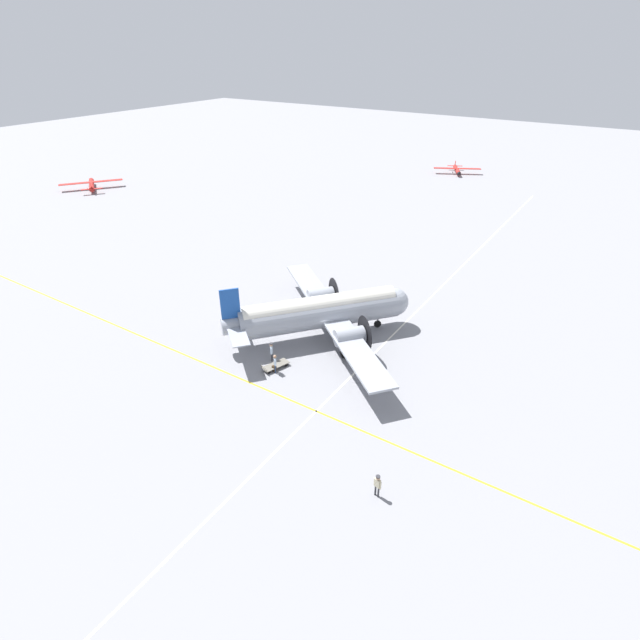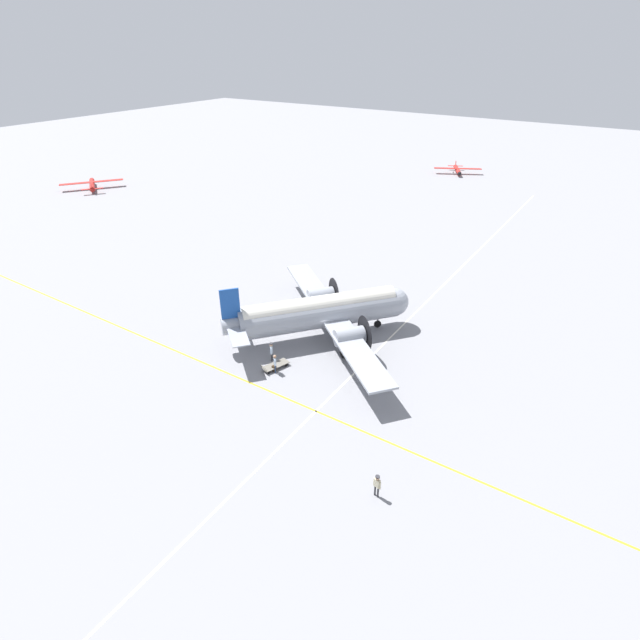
% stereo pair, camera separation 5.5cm
% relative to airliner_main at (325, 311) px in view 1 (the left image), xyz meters
% --- Properties ---
extents(ground_plane, '(300.00, 300.00, 0.00)m').
position_rel_airliner_main_xyz_m(ground_plane, '(0.30, 0.36, -2.62)').
color(ground_plane, gray).
extents(apron_line_eastwest, '(120.00, 0.16, 0.01)m').
position_rel_airliner_main_xyz_m(apron_line_eastwest, '(0.30, 9.44, -2.62)').
color(apron_line_eastwest, gold).
rests_on(apron_line_eastwest, ground_plane).
extents(apron_line_northsouth, '(0.16, 120.00, 0.01)m').
position_rel_airliner_main_xyz_m(apron_line_northsouth, '(-5.28, 0.36, -2.62)').
color(apron_line_northsouth, silver).
rests_on(apron_line_northsouth, ground_plane).
extents(airliner_main, '(19.87, 18.26, 6.11)m').
position_rel_airliner_main_xyz_m(airliner_main, '(0.00, 0.00, 0.00)').
color(airliner_main, '#9399A3').
rests_on(airliner_main, ground_plane).
extents(crew_foreground, '(0.56, 0.33, 1.67)m').
position_rel_airliner_main_xyz_m(crew_foreground, '(-12.72, 14.01, -1.58)').
color(crew_foreground, '#2D2D33').
rests_on(crew_foreground, ground_plane).
extents(passenger_boarding, '(0.42, 0.52, 1.80)m').
position_rel_airliner_main_xyz_m(passenger_boarding, '(1.59, 5.98, -1.49)').
color(passenger_boarding, '#2D2D33').
rests_on(passenger_boarding, ground_plane).
extents(ramp_agent, '(0.39, 0.49, 1.71)m').
position_rel_airliner_main_xyz_m(ramp_agent, '(0.30, 7.14, -1.58)').
color(ramp_agent, navy).
rests_on(ramp_agent, ground_plane).
extents(suitcase_near_door, '(0.39, 0.17, 0.54)m').
position_rel_airliner_main_xyz_m(suitcase_near_door, '(0.49, 7.07, -2.37)').
color(suitcase_near_door, '#47331E').
rests_on(suitcase_near_door, ground_plane).
extents(baggage_cart, '(1.59, 2.51, 0.56)m').
position_rel_airliner_main_xyz_m(baggage_cart, '(0.69, 6.66, -2.35)').
color(baggage_cart, '#6B665B').
rests_on(baggage_cart, ground_plane).
extents(light_aircraft_distant, '(8.78, 6.88, 1.84)m').
position_rel_airliner_main_xyz_m(light_aircraft_distant, '(11.60, -68.05, -1.84)').
color(light_aircraft_distant, '#B2231E').
rests_on(light_aircraft_distant, ground_plane).
extents(light_aircraft_taxiing, '(8.05, 9.60, 2.08)m').
position_rel_airliner_main_xyz_m(light_aircraft_taxiing, '(63.65, -20.23, -1.77)').
color(light_aircraft_taxiing, '#B2231E').
rests_on(light_aircraft_taxiing, ground_plane).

